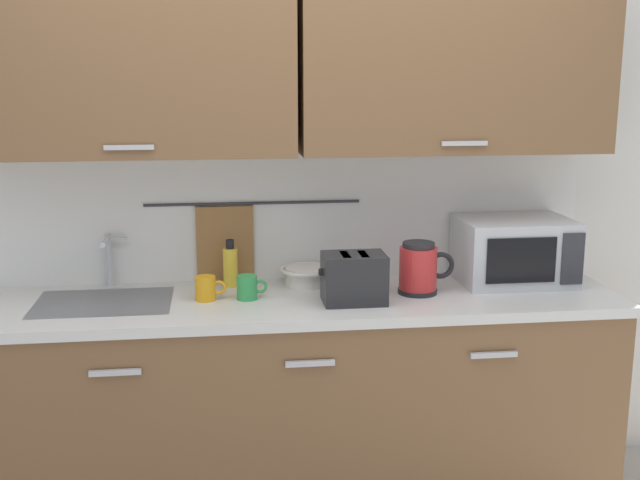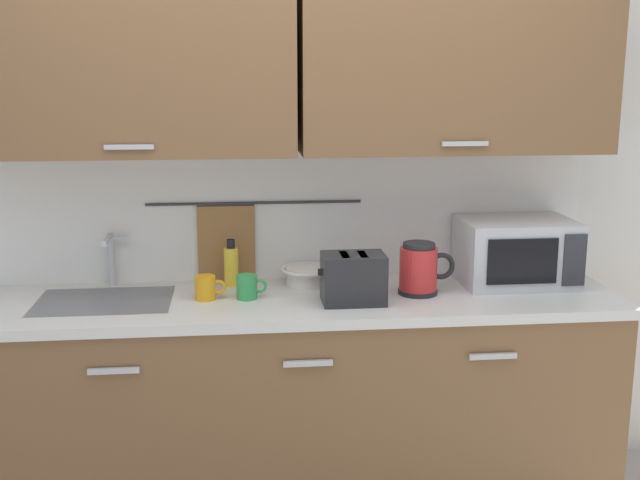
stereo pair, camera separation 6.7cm
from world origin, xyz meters
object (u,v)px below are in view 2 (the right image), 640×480
(electric_kettle, at_px, (419,269))
(mixing_bowl, at_px, (306,275))
(mug_near_sink, at_px, (247,287))
(microwave, at_px, (516,252))
(dish_soap_bottle, at_px, (231,265))
(mug_by_kettle, at_px, (206,288))
(toaster, at_px, (353,278))

(electric_kettle, bearing_deg, mixing_bowl, 158.59)
(mug_near_sink, bearing_deg, electric_kettle, -0.06)
(microwave, bearing_deg, mixing_bowl, 176.49)
(dish_soap_bottle, bearing_deg, mug_near_sink, -72.53)
(mug_near_sink, bearing_deg, mug_by_kettle, 177.53)
(electric_kettle, relative_size, mug_near_sink, 1.89)
(dish_soap_bottle, height_order, mug_near_sink, dish_soap_bottle)
(toaster, bearing_deg, electric_kettle, 18.07)
(electric_kettle, bearing_deg, dish_soap_bottle, 164.93)
(mug_near_sink, bearing_deg, dish_soap_bottle, 107.47)
(mug_near_sink, bearing_deg, microwave, 5.95)
(electric_kettle, xyz_separation_m, dish_soap_bottle, (-0.75, 0.20, -0.01))
(electric_kettle, xyz_separation_m, toaster, (-0.28, -0.09, -0.01))
(microwave, height_order, mug_by_kettle, microwave)
(dish_soap_bottle, height_order, mixing_bowl, dish_soap_bottle)
(mug_near_sink, height_order, toaster, toaster)
(electric_kettle, bearing_deg, microwave, 15.04)
(microwave, xyz_separation_m, mixing_bowl, (-0.87, 0.05, -0.09))
(dish_soap_bottle, bearing_deg, electric_kettle, -15.07)
(dish_soap_bottle, height_order, toaster, dish_soap_bottle)
(microwave, relative_size, mixing_bowl, 2.15)
(microwave, xyz_separation_m, mug_near_sink, (-1.12, -0.12, -0.09))
(toaster, bearing_deg, mug_near_sink, 167.17)
(mixing_bowl, height_order, toaster, toaster)
(mug_by_kettle, bearing_deg, toaster, -9.94)
(mug_by_kettle, bearing_deg, mixing_bowl, 21.88)
(dish_soap_bottle, xyz_separation_m, mug_near_sink, (0.06, -0.20, -0.04))
(mixing_bowl, xyz_separation_m, toaster, (0.16, -0.26, 0.05))
(mixing_bowl, relative_size, toaster, 0.84)
(mug_by_kettle, bearing_deg, microwave, 4.90)
(dish_soap_bottle, bearing_deg, mixing_bowl, -5.47)
(mug_near_sink, distance_m, toaster, 0.42)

